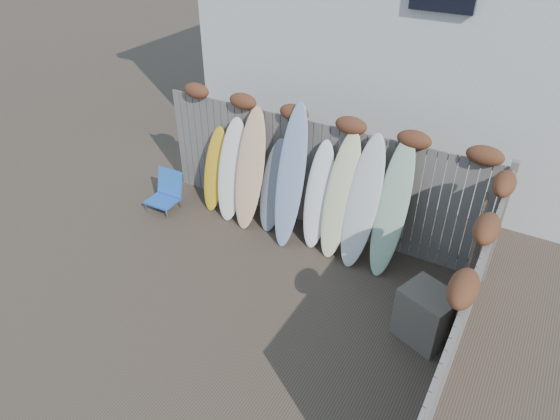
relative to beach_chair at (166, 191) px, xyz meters
The scene contains 16 objects.
ground 3.09m from the beach_chair, 29.69° to the right, with size 80.00×80.00×0.00m, color #493A2D.
back_fence 2.99m from the beach_chair, 17.69° to the left, with size 6.05×0.28×2.24m.
right_fence 5.86m from the beach_chair, 12.64° to the right, with size 0.28×4.40×2.24m.
house 6.56m from the beach_chair, 57.49° to the left, with size 8.50×5.50×6.33m.
beach_chair is the anchor object (origin of this frame).
wooden_crate 5.25m from the beach_chair, ahead, with size 0.68×0.57×0.79m, color #64574B.
lattice_panel 5.57m from the beach_chair, ahead, with size 0.05×1.24×1.87m, color #4F3730.
surfboard_0 1.05m from the beach_chair, 33.57° to the left, with size 0.46×0.07×1.62m, color yellow.
surfboard_1 1.43m from the beach_chair, 20.34° to the left, with size 0.54×0.07×1.91m, color white.
surfboard_2 1.84m from the beach_chair, 14.79° to the left, with size 0.53×0.07×2.20m, color #E8A588.
surfboard_3 2.19m from the beach_chair, 13.48° to the left, with size 0.49×0.07×1.71m, color gray.
surfboard_4 2.64m from the beach_chair, ahead, with size 0.47×0.07×2.47m, color #8398BB.
surfboard_5 3.03m from the beach_chair, ahead, with size 0.46×0.07×1.88m, color white.
surfboard_6 3.44m from the beach_chair, ahead, with size 0.51×0.07×2.16m, color #FDFBBA.
surfboard_7 3.83m from the beach_chair, ahead, with size 0.53×0.07×2.22m, color silver.
surfboard_8 4.29m from the beach_chair, ahead, with size 0.49×0.07×2.27m, color #A3C7A4.
Camera 1 is at (3.19, -4.36, 5.32)m, focal length 32.00 mm.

